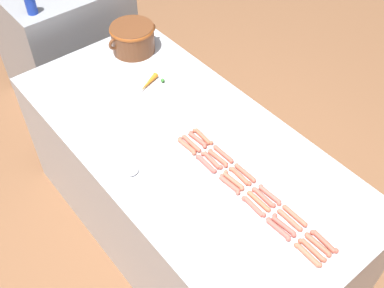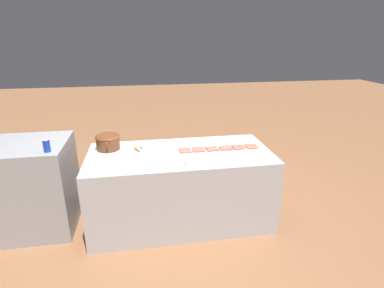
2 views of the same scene
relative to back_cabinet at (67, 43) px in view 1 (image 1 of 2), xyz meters
The scene contains 31 objects.
ground_plane 1.70m from the back_cabinet, 95.03° to the right, with size 20.00×20.00×0.00m, color brown.
griddle_counter 1.63m from the back_cabinet, 95.03° to the right, with size 0.96×2.02×0.85m.
back_cabinet is the anchor object (origin of this frame).
hot_dog_0 2.49m from the back_cabinet, 93.94° to the right, with size 0.03×0.14×0.02m.
hot_dog_1 2.33m from the back_cabinet, 94.27° to the right, with size 0.03×0.14×0.02m.
hot_dog_2 2.19m from the back_cabinet, 94.56° to the right, with size 0.03×0.14×0.02m.
hot_dog_3 2.03m from the back_cabinet, 94.85° to the right, with size 0.03×0.14×0.02m.
hot_dog_4 1.87m from the back_cabinet, 95.40° to the right, with size 0.03×0.14×0.02m.
hot_dog_5 1.73m from the back_cabinet, 95.79° to the right, with size 0.03×0.14×0.02m.
hot_dog_6 2.48m from the back_cabinet, 93.20° to the right, with size 0.03×0.14×0.02m.
hot_dog_7 2.33m from the back_cabinet, 93.45° to the right, with size 0.03×0.14×0.02m.
hot_dog_8 2.18m from the back_cabinet, 93.57° to the right, with size 0.02×0.14×0.02m.
hot_dog_9 2.02m from the back_cabinet, 94.00° to the right, with size 0.03×0.14×0.02m.
hot_dog_10 1.87m from the back_cabinet, 94.29° to the right, with size 0.03×0.14×0.02m.
hot_dog_11 1.73m from the back_cabinet, 94.74° to the right, with size 0.02×0.14×0.02m.
hot_dog_12 2.48m from the back_cabinet, 92.35° to the right, with size 0.03×0.14×0.02m.
hot_dog_13 2.33m from the back_cabinet, 92.53° to the right, with size 0.02×0.14×0.02m.
hot_dog_14 2.17m from the back_cabinet, 92.73° to the right, with size 0.03×0.14×0.02m.
hot_dog_15 2.02m from the back_cabinet, 92.87° to the right, with size 0.03×0.14×0.02m.
hot_dog_16 1.87m from the back_cabinet, 93.25° to the right, with size 0.03×0.14×0.02m.
hot_dog_17 1.72m from the back_cabinet, 93.43° to the right, with size 0.03×0.14×0.02m.
hot_dog_18 2.48m from the back_cabinet, 91.62° to the right, with size 0.03×0.14×0.02m.
hot_dog_19 2.32m from the back_cabinet, 91.70° to the right, with size 0.02×0.14×0.02m.
hot_dog_20 2.18m from the back_cabinet, 91.86° to the right, with size 0.03×0.14×0.02m.
hot_dog_21 2.02m from the back_cabinet, 91.95° to the right, with size 0.02×0.14×0.02m.
hot_dog_22 1.87m from the back_cabinet, 92.10° to the right, with size 0.02×0.14×0.02m.
hot_dog_23 1.72m from the back_cabinet, 92.33° to the right, with size 0.03×0.14×0.02m.
bean_pot 0.95m from the back_cabinet, 83.81° to the right, with size 0.34×0.27×0.17m.
serving_spoon 1.71m from the back_cabinet, 106.27° to the right, with size 0.07×0.27×0.02m.
carrot 1.23m from the back_cabinet, 91.69° to the right, with size 0.17×0.09×0.03m.
soda_can 0.70m from the back_cabinet, 133.38° to the right, with size 0.07×0.07×0.13m.
Camera 1 is at (-0.98, -1.27, 2.51)m, focal length 42.90 mm.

